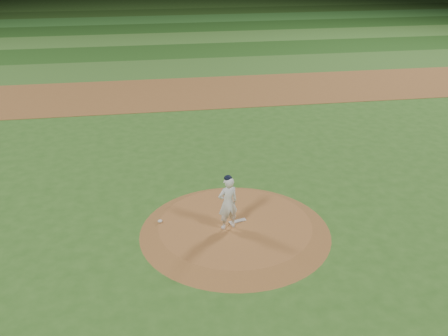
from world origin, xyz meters
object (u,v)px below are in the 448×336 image
object	(u,v)px
pitchers_mound	(235,228)
rosin_bag	(160,221)
pitcher_on_mound	(228,203)
pitching_rubber	(237,221)

from	to	relation	value
pitchers_mound	rosin_bag	bearing A→B (deg)	168.18
rosin_bag	pitcher_on_mound	size ratio (longest dim) A/B	0.08
rosin_bag	pitcher_on_mound	xyz separation A→B (m)	(1.89, -0.60, 0.78)
pitching_rubber	pitcher_on_mound	bearing A→B (deg)	-155.12
pitcher_on_mound	pitchers_mound	bearing A→B (deg)	32.59
pitchers_mound	pitcher_on_mound	xyz separation A→B (m)	(-0.24, -0.15, 0.94)
pitchers_mound	pitcher_on_mound	world-z (taller)	pitcher_on_mound
pitchers_mound	pitching_rubber	xyz separation A→B (m)	(0.09, 0.13, 0.14)
pitchers_mound	pitching_rubber	distance (m)	0.21
rosin_bag	pitching_rubber	bearing A→B (deg)	-8.15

